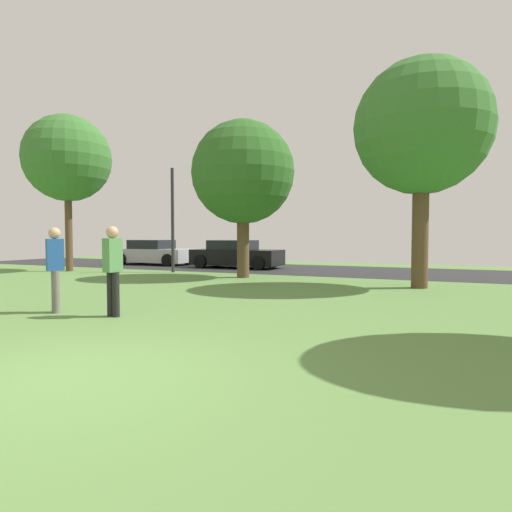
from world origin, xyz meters
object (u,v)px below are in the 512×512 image
object	(u,v)px
street_lamp_post	(173,220)
maple_tree_far	(67,159)
maple_tree_near	(243,173)
person_thrower	(55,265)
person_bystander	(113,266)
parked_car_black	(236,255)
parked_car_silver	(154,253)
oak_tree_center	(422,128)

from	to	relation	value
street_lamp_post	maple_tree_far	bearing A→B (deg)	-162.75
maple_tree_near	street_lamp_post	bearing A→B (deg)	167.11
maple_tree_far	person_thrower	bearing A→B (deg)	-43.67
maple_tree_near	street_lamp_post	xyz separation A→B (m)	(-3.82, 0.87, -1.70)
person_thrower	street_lamp_post	bearing A→B (deg)	-126.80
maple_tree_far	street_lamp_post	size ratio (longest dim) A/B	1.54
person_bystander	parked_car_black	xyz separation A→B (m)	(-3.70, 12.55, -0.35)
parked_car_silver	street_lamp_post	bearing A→B (deg)	-44.01
oak_tree_center	parked_car_black	world-z (taller)	oak_tree_center
maple_tree_near	maple_tree_far	bearing A→B (deg)	-176.27
oak_tree_center	parked_car_silver	world-z (taller)	oak_tree_center
person_bystander	street_lamp_post	world-z (taller)	street_lamp_post
person_thrower	oak_tree_center	bearing A→B (deg)	171.16
maple_tree_near	parked_car_silver	distance (m)	9.65
person_thrower	parked_car_black	world-z (taller)	person_thrower
oak_tree_center	street_lamp_post	distance (m)	10.60
maple_tree_far	person_thrower	xyz separation A→B (m)	(8.21, -7.83, -4.02)
oak_tree_center	person_bystander	world-z (taller)	oak_tree_center
person_bystander	parked_car_silver	bearing A→B (deg)	44.28
maple_tree_far	oak_tree_center	size ratio (longest dim) A/B	1.01
person_bystander	parked_car_silver	distance (m)	15.72
person_thrower	maple_tree_far	bearing A→B (deg)	-101.85
street_lamp_post	parked_car_black	bearing A→B (deg)	69.07
maple_tree_near	person_bystander	distance (m)	8.83
parked_car_silver	maple_tree_far	bearing A→B (deg)	-97.00
maple_tree_near	street_lamp_post	distance (m)	4.27
maple_tree_far	parked_car_silver	bearing A→B (deg)	83.00
street_lamp_post	oak_tree_center	bearing A→B (deg)	-9.20
maple_tree_far	oak_tree_center	bearing A→B (deg)	-0.87
oak_tree_center	maple_tree_near	bearing A→B (deg)	173.06
oak_tree_center	parked_car_black	bearing A→B (deg)	150.08
maple_tree_near	parked_car_black	bearing A→B (deg)	120.12
parked_car_silver	parked_car_black	distance (m)	5.27
person_bystander	parked_car_black	world-z (taller)	person_bystander
maple_tree_far	parked_car_black	size ratio (longest dim) A/B	1.56
maple_tree_near	oak_tree_center	xyz separation A→B (m)	(6.34, -0.77, 0.85)
maple_tree_far	oak_tree_center	distance (m)	14.74
person_thrower	parked_car_black	size ratio (longest dim) A/B	0.40
parked_car_silver	street_lamp_post	size ratio (longest dim) A/B	0.97
person_bystander	parked_car_silver	world-z (taller)	person_bystander
maple_tree_far	oak_tree_center	world-z (taller)	maple_tree_far
street_lamp_post	person_thrower	bearing A→B (deg)	-68.61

